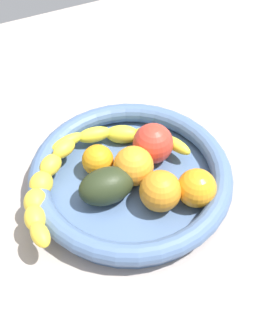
{
  "coord_description": "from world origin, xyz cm",
  "views": [
    {
      "loc": [
        19.08,
        38.51,
        57.02
      ],
      "look_at": [
        0.0,
        0.0,
        7.55
      ],
      "focal_mm": 44.52,
      "sensor_mm": 36.0,
      "label": 1
    }
  ],
  "objects": [
    {
      "name": "banana_draped_right",
      "position": [
        13.77,
        -1.91,
        7.37
      ],
      "size": [
        12.71,
        17.98,
        4.45
      ],
      "color": "yellow",
      "rests_on": "fruit_bowl"
    },
    {
      "name": "orange_rear",
      "position": [
        -0.52,
        -0.3,
        7.77
      ],
      "size": [
        6.43,
        6.43,
        6.43
      ],
      "primitive_type": "sphere",
      "color": "orange",
      "rests_on": "fruit_bowl"
    },
    {
      "name": "orange_mid_left",
      "position": [
        -1.89,
        6.23,
        7.75
      ],
      "size": [
        6.39,
        6.39,
        6.39
      ],
      "primitive_type": "sphere",
      "color": "orange",
      "rests_on": "fruit_bowl"
    },
    {
      "name": "orange_front",
      "position": [
        -7.16,
        8.06,
        7.57
      ],
      "size": [
        6.04,
        6.04,
        6.04
      ],
      "primitive_type": "sphere",
      "color": "orange",
      "rests_on": "fruit_bowl"
    },
    {
      "name": "orange_mid_right",
      "position": [
        3.85,
        -4.14,
        7.15
      ],
      "size": [
        5.19,
        5.19,
        5.19
      ],
      "primitive_type": "sphere",
      "color": "orange",
      "rests_on": "fruit_bowl"
    },
    {
      "name": "tomato_red",
      "position": [
        -5.56,
        -2.86,
        7.93
      ],
      "size": [
        6.76,
        6.76,
        6.76
      ],
      "primitive_type": "sphere",
      "color": "red",
      "rests_on": "fruit_bowl"
    },
    {
      "name": "banana_draped_left",
      "position": [
        -2.15,
        -7.61,
        6.69
      ],
      "size": [
        21.11,
        13.69,
        3.76
      ],
      "color": "yellow",
      "rests_on": "fruit_bowl"
    },
    {
      "name": "avocado_dark",
      "position": [
        4.85,
        1.5,
        7.37
      ],
      "size": [
        9.11,
        6.49,
        5.64
      ],
      "primitive_type": "ellipsoid",
      "rotation": [
        0.0,
        0.0,
        3.07
      ],
      "color": "#29331C",
      "rests_on": "fruit_bowl"
    },
    {
      "name": "fruit_bowl",
      "position": [
        0.0,
        0.0,
        5.52
      ],
      "size": [
        32.59,
        32.59,
        4.88
      ],
      "color": "#4C6892",
      "rests_on": "kitchen_counter"
    },
    {
      "name": "kitchen_counter",
      "position": [
        0.0,
        0.0,
        1.5
      ],
      "size": [
        120.0,
        120.0,
        3.0
      ],
      "primitive_type": "cube",
      "color": "#A0958D",
      "rests_on": "ground"
    }
  ]
}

